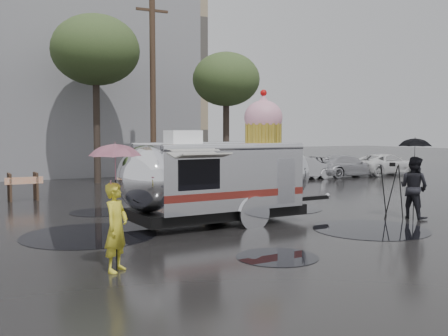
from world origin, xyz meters
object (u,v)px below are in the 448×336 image
person_right (414,188)px  airstream_trailer (220,175)px  person_left (116,227)px  tripod (392,184)px

person_right → airstream_trailer: bearing=59.9°
airstream_trailer → person_left: size_ratio=4.38×
person_right → tripod: person_right is taller
airstream_trailer → tripod: airstream_trailer is taller
person_left → person_right: size_ratio=0.89×
airstream_trailer → person_left: (-3.96, -3.51, -0.52)m
person_left → tripod: size_ratio=0.98×
person_left → tripod: 8.89m
airstream_trailer → person_right: 5.62m
tripod → airstream_trailer: bearing=-179.3°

